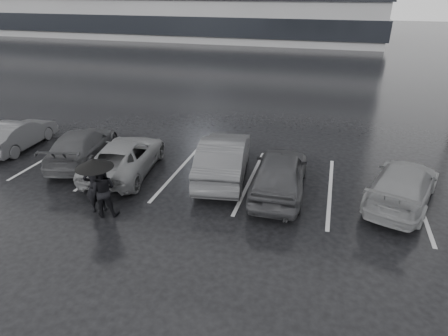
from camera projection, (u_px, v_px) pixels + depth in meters
name	position (u px, v px, depth m)	size (l,w,h in m)	color
ground	(214.00, 214.00, 11.51)	(160.00, 160.00, 0.00)	black
car_main	(280.00, 173.00, 12.42)	(1.70, 4.22, 1.44)	black
car_west_a	(224.00, 157.00, 13.50)	(1.59, 4.56, 1.50)	#2C2C2E
car_west_b	(125.00, 157.00, 13.88)	(2.03, 4.40, 1.22)	#525255
car_west_c	(82.00, 145.00, 14.83)	(1.76, 4.32, 1.25)	black
car_west_d	(19.00, 134.00, 16.00)	(1.27, 3.64, 1.20)	#2C2C2E
car_east	(403.00, 185.00, 11.88)	(1.75, 4.31, 1.25)	#525255
pedestrian_left	(95.00, 186.00, 11.28)	(0.64, 0.42, 1.76)	black
pedestrian_right	(102.00, 190.00, 11.10)	(0.82, 0.64, 1.69)	black
umbrella	(94.00, 163.00, 10.79)	(1.10, 1.10, 1.87)	black
stall_stripes	(213.00, 175.00, 13.87)	(19.72, 5.00, 0.00)	#A9A9AB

